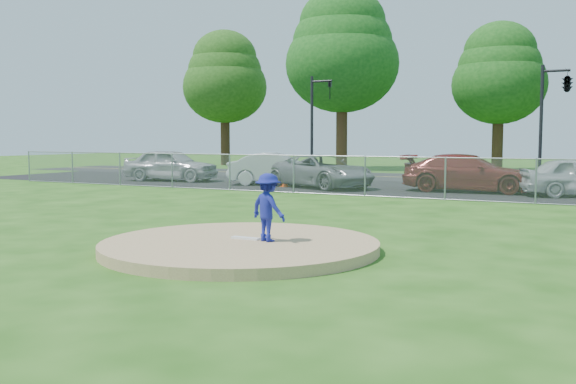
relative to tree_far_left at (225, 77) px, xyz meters
name	(u,v)px	position (x,y,z in m)	size (l,w,h in m)	color
ground	(400,204)	(22.00, -23.00, -7.06)	(120.00, 120.00, 0.00)	#1D4B10
pitchers_mound	(240,246)	(22.00, -33.00, -6.96)	(5.40, 5.40, 0.20)	#A5855A
pitching_rubber	(246,238)	(22.00, -32.80, -6.84)	(0.60, 0.15, 0.04)	white
chain_link_fence	(417,178)	(22.00, -21.00, -6.31)	(40.00, 0.06, 1.50)	gray
parking_lot	(448,190)	(22.00, -16.50, -7.05)	(50.00, 8.00, 0.01)	black
street	(483,180)	(22.00, -9.00, -7.06)	(60.00, 7.00, 0.01)	black
tree_far_left	(225,77)	(0.00, 0.00, 0.00)	(6.72, 6.72, 10.74)	#362013
tree_left	(342,50)	(11.00, -2.00, 1.18)	(7.84, 7.84, 12.53)	#3D2416
tree_center	(499,73)	(21.00, 1.00, -0.59)	(6.16, 6.16, 9.84)	#362213
traffic_signal_left	(316,117)	(13.24, -11.00, -3.70)	(1.28, 0.20, 5.60)	black
traffic_signal_center	(565,85)	(25.97, -11.00, -2.45)	(1.42, 2.48, 5.60)	black
pitcher	(268,207)	(22.52, -32.80, -6.20)	(0.85, 0.49, 1.31)	navy
traffic_cone	(285,180)	(15.18, -18.30, -6.73)	(0.33, 0.33, 0.63)	#FF4D0D
parked_car_silver	(171,165)	(8.22, -17.52, -6.24)	(1.92, 4.78, 1.63)	#B2B2B7
parked_car_white	(277,169)	(14.35, -17.49, -6.31)	(1.58, 4.52, 1.49)	silver
parked_car_gray	(321,171)	(16.81, -18.00, -6.33)	(2.38, 5.17, 1.44)	slate
parked_car_darkred	(469,173)	(23.01, -17.23, -6.29)	(2.14, 5.26, 1.53)	maroon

